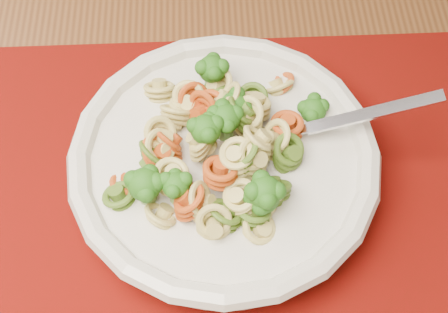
{
  "coord_description": "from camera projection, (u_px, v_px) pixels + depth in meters",
  "views": [
    {
      "loc": [
        0.5,
        -0.29,
        1.24
      ],
      "look_at": [
        0.5,
        -0.02,
        0.8
      ],
      "focal_mm": 50.0,
      "sensor_mm": 36.0,
      "label": 1
    }
  ],
  "objects": [
    {
      "name": "placemat",
      "position": [
        236.0,
        196.0,
        0.54
      ],
      "size": [
        0.47,
        0.38,
        0.0
      ],
      "primitive_type": "cube",
      "rotation": [
        0.0,
        0.0,
        0.04
      ],
      "color": "#610404",
      "rests_on": "dining_table"
    },
    {
      "name": "dining_table",
      "position": [
        304.0,
        164.0,
        0.67
      ],
      "size": [
        1.53,
        1.02,
        0.75
      ],
      "rotation": [
        0.0,
        0.0,
        0.04
      ],
      "color": "#5A3519",
      "rests_on": "ground"
    },
    {
      "name": "pasta_bowl",
      "position": [
        224.0,
        163.0,
        0.52
      ],
      "size": [
        0.26,
        0.26,
        0.05
      ],
      "color": "beige",
      "rests_on": "placemat"
    },
    {
      "name": "fork",
      "position": [
        278.0,
        136.0,
        0.52
      ],
      "size": [
        0.18,
        0.03,
        0.08
      ],
      "primitive_type": null,
      "rotation": [
        0.0,
        -0.35,
        0.06
      ],
      "color": "silver",
      "rests_on": "pasta_bowl"
    },
    {
      "name": "pasta_broccoli_heap",
      "position": [
        224.0,
        153.0,
        0.51
      ],
      "size": [
        0.22,
        0.22,
        0.06
      ],
      "primitive_type": null,
      "color": "tan",
      "rests_on": "pasta_bowl"
    }
  ]
}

